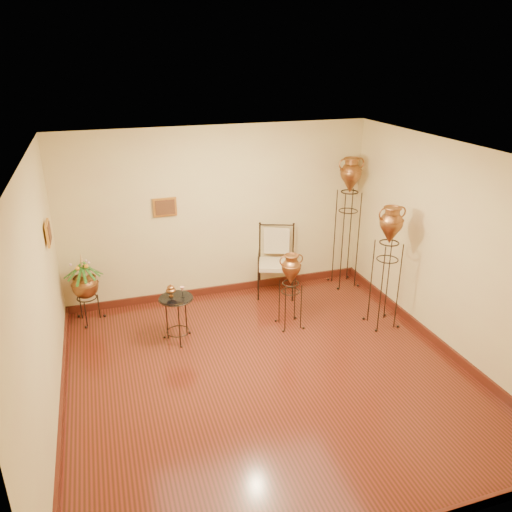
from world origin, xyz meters
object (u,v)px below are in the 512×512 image
object	(u,v)px
amphora_mid	(387,267)
planter_urn	(85,283)
amphora_tall	(347,222)
side_table	(177,318)
armchair	(276,262)

from	to	relation	value
amphora_mid	planter_urn	distance (m)	4.44
amphora_tall	planter_urn	size ratio (longest dim) A/B	1.99
amphora_tall	planter_urn	xyz separation A→B (m)	(-4.30, 0.00, -0.52)
side_table	amphora_tall	bearing A→B (deg)	17.24
amphora_tall	side_table	distance (m)	3.34
planter_urn	side_table	distance (m)	1.56
amphora_tall	side_table	bearing A→B (deg)	-162.76
amphora_mid	amphora_tall	bearing A→B (deg)	85.71
amphora_tall	planter_urn	distance (m)	4.33
amphora_tall	planter_urn	bearing A→B (deg)	180.00
armchair	side_table	distance (m)	2.08
armchair	side_table	bearing A→B (deg)	-131.22
planter_urn	armchair	world-z (taller)	armchair
amphora_tall	armchair	size ratio (longest dim) A/B	1.94
amphora_tall	planter_urn	world-z (taller)	amphora_tall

